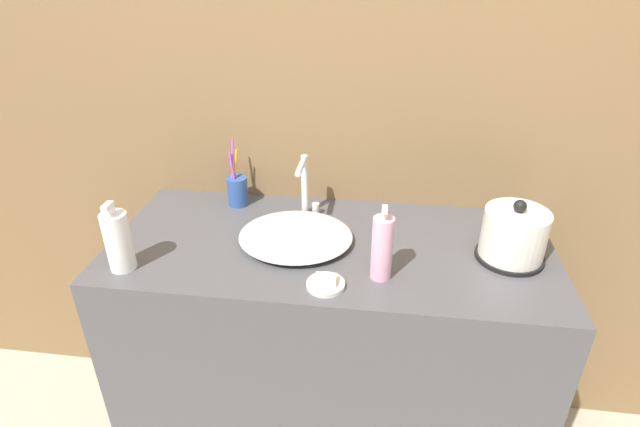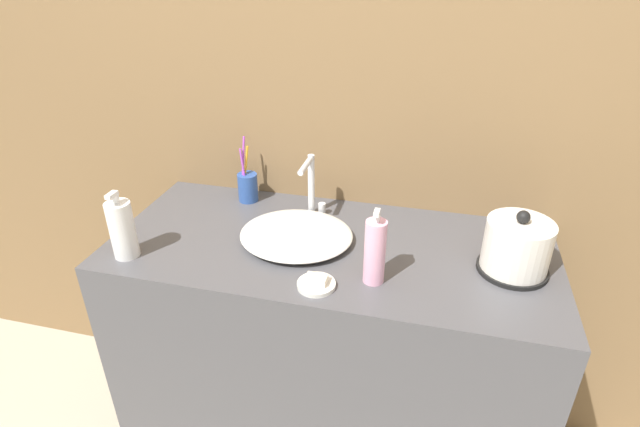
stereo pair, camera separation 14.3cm
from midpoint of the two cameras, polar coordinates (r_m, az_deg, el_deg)
wall_back at (r=1.60m, az=6.58°, el=14.85°), size 6.00×0.04×2.60m
vanity_counter at (r=1.75m, az=3.45°, el=-16.06°), size 1.30×0.58×0.89m
sink_basin at (r=1.48m, az=0.03°, el=-2.49°), size 0.34×0.31×0.04m
faucet at (r=1.57m, az=1.63°, el=3.33°), size 0.06×0.13×0.20m
electric_kettle at (r=1.45m, az=24.21°, el=-3.80°), size 0.19×0.19×0.18m
toothbrush_cup at (r=1.71m, az=-5.91°, el=3.05°), size 0.07×0.07×0.22m
lotion_bottle at (r=1.29m, az=9.47°, el=-4.39°), size 0.06×0.06×0.21m
shampoo_bottle at (r=1.46m, az=-19.11°, el=-1.79°), size 0.07×0.07×0.20m
soap_dish at (r=1.30m, az=2.76°, el=-8.08°), size 0.10×0.10×0.03m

